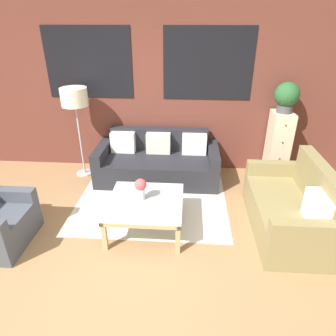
{
  "coord_description": "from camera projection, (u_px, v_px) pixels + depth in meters",
  "views": [
    {
      "loc": [
        0.67,
        -2.52,
        2.48
      ],
      "look_at": [
        0.4,
        1.25,
        0.55
      ],
      "focal_mm": 32.0,
      "sensor_mm": 36.0,
      "label": 1
    }
  ],
  "objects": [
    {
      "name": "floor_lamp",
      "position": [
        75.0,
        100.0,
        4.67
      ],
      "size": [
        0.42,
        0.42,
        1.49
      ],
      "color": "#B2B2B7",
      "rests_on": "ground_plane"
    },
    {
      "name": "ground_plane",
      "position": [
        125.0,
        259.0,
        3.41
      ],
      "size": [
        16.0,
        16.0,
        0.0
      ],
      "primitive_type": "plane",
      "color": "#9E754C"
    },
    {
      "name": "settee_vintage",
      "position": [
        291.0,
        209.0,
        3.75
      ],
      "size": [
        0.8,
        1.54,
        0.92
      ],
      "color": "olive",
      "rests_on": "ground_plane"
    },
    {
      "name": "drawer_cabinet",
      "position": [
        278.0,
        146.0,
        4.93
      ],
      "size": [
        0.32,
        0.43,
        1.13
      ],
      "color": "beige",
      "rests_on": "ground_plane"
    },
    {
      "name": "wall_back_brick",
      "position": [
        149.0,
        88.0,
        4.93
      ],
      "size": [
        8.4,
        0.09,
        2.8
      ],
      "color": "brown",
      "rests_on": "ground_plane"
    },
    {
      "name": "couch_dark",
      "position": [
        158.0,
        162.0,
        5.0
      ],
      "size": [
        1.98,
        0.88,
        0.78
      ],
      "color": "#232328",
      "rests_on": "ground_plane"
    },
    {
      "name": "flower_vase",
      "position": [
        141.0,
        188.0,
        3.7
      ],
      "size": [
        0.15,
        0.15,
        0.28
      ],
      "color": "silver",
      "rests_on": "coffee_table"
    },
    {
      "name": "rug",
      "position": [
        152.0,
        202.0,
        4.46
      ],
      "size": [
        2.19,
        1.73,
        0.0
      ],
      "color": "silver",
      "rests_on": "ground_plane"
    },
    {
      "name": "coffee_table",
      "position": [
        145.0,
        205.0,
        3.76
      ],
      "size": [
        0.93,
        0.93,
        0.41
      ],
      "color": "silver",
      "rests_on": "ground_plane"
    },
    {
      "name": "potted_plant",
      "position": [
        287.0,
        96.0,
        4.56
      ],
      "size": [
        0.37,
        0.37,
        0.47
      ],
      "color": "#47474C",
      "rests_on": "drawer_cabinet"
    }
  ]
}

